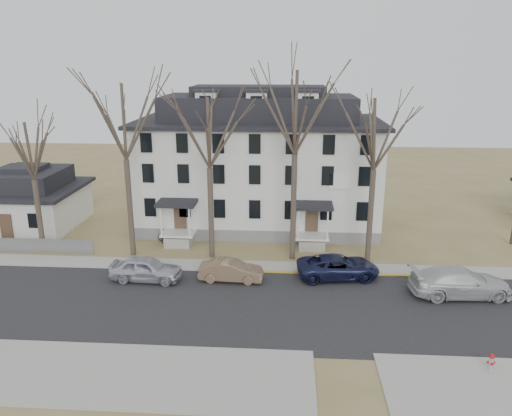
# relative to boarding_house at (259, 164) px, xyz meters

# --- Properties ---
(ground) EXTENTS (120.00, 120.00, 0.00)m
(ground) POSITION_rel_boarding_house_xyz_m (2.00, -17.95, -5.38)
(ground) COLOR olive
(ground) RESTS_ON ground
(main_road) EXTENTS (120.00, 10.00, 0.04)m
(main_road) POSITION_rel_boarding_house_xyz_m (2.00, -15.95, -5.38)
(main_road) COLOR #27272A
(main_road) RESTS_ON ground
(far_sidewalk) EXTENTS (120.00, 2.00, 0.08)m
(far_sidewalk) POSITION_rel_boarding_house_xyz_m (2.00, -9.95, -5.38)
(far_sidewalk) COLOR #A09F97
(far_sidewalk) RESTS_ON ground
(near_sidewalk_left) EXTENTS (20.00, 5.00, 0.08)m
(near_sidewalk_left) POSITION_rel_boarding_house_xyz_m (-6.00, -22.95, -5.38)
(near_sidewalk_left) COLOR #A09F97
(near_sidewalk_left) RESTS_ON ground
(yellow_curb) EXTENTS (14.00, 0.25, 0.06)m
(yellow_curb) POSITION_rel_boarding_house_xyz_m (7.00, -10.85, -5.38)
(yellow_curb) COLOR gold
(yellow_curb) RESTS_ON ground
(boarding_house) EXTENTS (20.80, 12.36, 12.05)m
(boarding_house) POSITION_rel_boarding_house_xyz_m (0.00, 0.00, 0.00)
(boarding_house) COLOR slate
(boarding_house) RESTS_ON ground
(small_house) EXTENTS (8.70, 8.70, 5.00)m
(small_house) POSITION_rel_boarding_house_xyz_m (-20.00, -1.96, -3.13)
(small_house) COLOR silver
(small_house) RESTS_ON ground
(fence) EXTENTS (14.00, 0.06, 1.20)m
(fence) POSITION_rel_boarding_house_xyz_m (-19.00, -8.45, -5.38)
(fence) COLOR gray
(fence) RESTS_ON ground
(tree_far_left) EXTENTS (8.40, 8.40, 13.72)m
(tree_far_left) POSITION_rel_boarding_house_xyz_m (-9.00, -8.15, 4.96)
(tree_far_left) COLOR #473B31
(tree_far_left) RESTS_ON ground
(tree_mid_left) EXTENTS (7.80, 7.80, 12.74)m
(tree_mid_left) POSITION_rel_boarding_house_xyz_m (-3.00, -8.15, 4.22)
(tree_mid_left) COLOR #473B31
(tree_mid_left) RESTS_ON ground
(tree_center) EXTENTS (9.00, 9.00, 14.70)m
(tree_center) POSITION_rel_boarding_house_xyz_m (3.00, -8.15, 5.71)
(tree_center) COLOR #473B31
(tree_center) RESTS_ON ground
(tree_mid_right) EXTENTS (7.80, 7.80, 12.74)m
(tree_mid_right) POSITION_rel_boarding_house_xyz_m (8.50, -8.15, 4.22)
(tree_mid_right) COLOR #473B31
(tree_mid_right) RESTS_ON ground
(tree_bungalow) EXTENTS (6.60, 6.60, 10.78)m
(tree_bungalow) POSITION_rel_boarding_house_xyz_m (-16.00, -8.15, 2.74)
(tree_bungalow) COLOR #473B31
(tree_bungalow) RESTS_ON ground
(car_silver) EXTENTS (4.84, 2.14, 1.62)m
(car_silver) POSITION_rel_boarding_house_xyz_m (-6.72, -12.64, -4.57)
(car_silver) COLOR silver
(car_silver) RESTS_ON ground
(car_tan) EXTENTS (4.29, 1.63, 1.40)m
(car_tan) POSITION_rel_boarding_house_xyz_m (-1.09, -12.30, -4.68)
(car_tan) COLOR #80644A
(car_tan) RESTS_ON ground
(car_navy) EXTENTS (5.79, 3.26, 1.53)m
(car_navy) POSITION_rel_boarding_house_xyz_m (6.05, -11.34, -4.62)
(car_navy) COLOR #191C3F
(car_navy) RESTS_ON ground
(car_white) EXTENTS (6.31, 2.95, 1.78)m
(car_white) POSITION_rel_boarding_house_xyz_m (13.36, -13.54, -4.49)
(car_white) COLOR silver
(car_white) RESTS_ON ground
(bicycle_left) EXTENTS (1.97, 0.87, 1.00)m
(bicycle_left) POSITION_rel_boarding_house_xyz_m (-6.42, -5.95, -4.88)
(bicycle_left) COLOR black
(bicycle_left) RESTS_ON ground
(bicycle_right) EXTENTS (1.59, 0.81, 0.92)m
(bicycle_right) POSITION_rel_boarding_house_xyz_m (-7.14, -5.42, -4.92)
(bicycle_right) COLOR black
(bicycle_right) RESTS_ON ground
(fire_hydrant) EXTENTS (0.37, 0.35, 0.90)m
(fire_hydrant) POSITION_rel_boarding_house_xyz_m (12.32, -21.43, -4.93)
(fire_hydrant) COLOR #B7B7BA
(fire_hydrant) RESTS_ON ground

